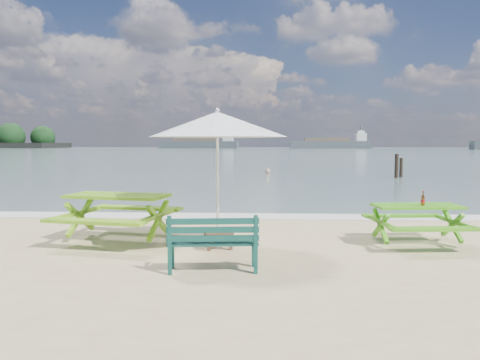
{
  "coord_description": "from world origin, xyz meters",
  "views": [
    {
      "loc": [
        0.03,
        -6.43,
        1.76
      ],
      "look_at": [
        -0.41,
        3.0,
        1.0
      ],
      "focal_mm": 35.0,
      "sensor_mm": 36.0,
      "label": 1
    }
  ],
  "objects_px": {
    "picnic_table_right": "(417,225)",
    "swimmer": "(267,184)",
    "park_bench": "(213,254)",
    "side_table": "(218,239)",
    "patio_umbrella": "(217,124)",
    "beer_bottle": "(423,201)",
    "picnic_table_left": "(118,219)"
  },
  "relations": [
    {
      "from": "picnic_table_right",
      "to": "swimmer",
      "type": "relative_size",
      "value": 1.05
    },
    {
      "from": "park_bench",
      "to": "side_table",
      "type": "height_order",
      "value": "park_bench"
    },
    {
      "from": "park_bench",
      "to": "patio_umbrella",
      "type": "distance_m",
      "value": 2.28
    },
    {
      "from": "picnic_table_right",
      "to": "beer_bottle",
      "type": "height_order",
      "value": "beer_bottle"
    },
    {
      "from": "patio_umbrella",
      "to": "park_bench",
      "type": "bearing_deg",
      "value": -87.43
    },
    {
      "from": "picnic_table_left",
      "to": "park_bench",
      "type": "xyz_separation_m",
      "value": [
        1.9,
        -1.86,
        -0.17
      ]
    },
    {
      "from": "swimmer",
      "to": "side_table",
      "type": "bearing_deg",
      "value": -93.36
    },
    {
      "from": "picnic_table_left",
      "to": "beer_bottle",
      "type": "relative_size",
      "value": 8.98
    },
    {
      "from": "side_table",
      "to": "swimmer",
      "type": "xyz_separation_m",
      "value": [
        1.03,
        17.58,
        -0.63
      ]
    },
    {
      "from": "picnic_table_left",
      "to": "picnic_table_right",
      "type": "distance_m",
      "value": 5.24
    },
    {
      "from": "picnic_table_left",
      "to": "beer_bottle",
      "type": "bearing_deg",
      "value": -1.87
    },
    {
      "from": "patio_umbrella",
      "to": "beer_bottle",
      "type": "xyz_separation_m",
      "value": [
        3.46,
        0.33,
        -1.28
      ]
    },
    {
      "from": "patio_umbrella",
      "to": "side_table",
      "type": "bearing_deg",
      "value": -53.13
    },
    {
      "from": "beer_bottle",
      "to": "swimmer",
      "type": "xyz_separation_m",
      "value": [
        -2.42,
        17.26,
        -1.25
      ]
    },
    {
      "from": "beer_bottle",
      "to": "side_table",
      "type": "bearing_deg",
      "value": -174.58
    },
    {
      "from": "beer_bottle",
      "to": "swimmer",
      "type": "relative_size",
      "value": 0.15
    },
    {
      "from": "picnic_table_left",
      "to": "park_bench",
      "type": "distance_m",
      "value": 2.67
    },
    {
      "from": "picnic_table_right",
      "to": "picnic_table_left",
      "type": "bearing_deg",
      "value": 179.37
    },
    {
      "from": "side_table",
      "to": "beer_bottle",
      "type": "distance_m",
      "value": 3.53
    },
    {
      "from": "park_bench",
      "to": "picnic_table_right",
      "type": "bearing_deg",
      "value": 28.42
    },
    {
      "from": "park_bench",
      "to": "swimmer",
      "type": "relative_size",
      "value": 0.77
    },
    {
      "from": "picnic_table_left",
      "to": "beer_bottle",
      "type": "height_order",
      "value": "beer_bottle"
    },
    {
      "from": "park_bench",
      "to": "side_table",
      "type": "distance_m",
      "value": 1.37
    },
    {
      "from": "picnic_table_left",
      "to": "side_table",
      "type": "xyz_separation_m",
      "value": [
        1.84,
        -0.5,
        -0.25
      ]
    },
    {
      "from": "picnic_table_left",
      "to": "picnic_table_right",
      "type": "bearing_deg",
      "value": -0.63
    },
    {
      "from": "side_table",
      "to": "beer_bottle",
      "type": "relative_size",
      "value": 2.25
    },
    {
      "from": "beer_bottle",
      "to": "picnic_table_right",
      "type": "bearing_deg",
      "value": 115.65
    },
    {
      "from": "picnic_table_left",
      "to": "picnic_table_right",
      "type": "height_order",
      "value": "picnic_table_left"
    },
    {
      "from": "side_table",
      "to": "patio_umbrella",
      "type": "xyz_separation_m",
      "value": [
        -0.0,
        0.0,
        1.9
      ]
    },
    {
      "from": "picnic_table_right",
      "to": "side_table",
      "type": "bearing_deg",
      "value": -172.59
    },
    {
      "from": "park_bench",
      "to": "side_table",
      "type": "bearing_deg",
      "value": 92.57
    },
    {
      "from": "patio_umbrella",
      "to": "swimmer",
      "type": "xyz_separation_m",
      "value": [
        1.03,
        17.58,
        -2.53
      ]
    }
  ]
}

